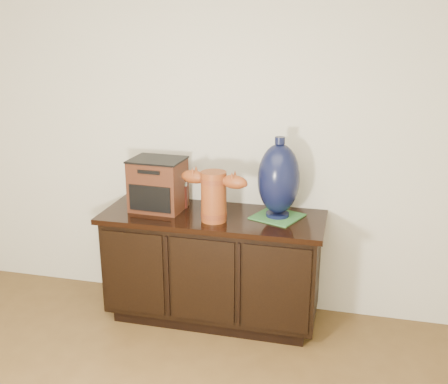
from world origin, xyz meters
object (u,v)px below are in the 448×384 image
(sideboard, at_px, (213,266))
(spray_can, at_px, (183,195))
(tv_radio, at_px, (158,184))
(lamp_base, at_px, (279,179))
(terracotta_vessel, at_px, (214,193))

(sideboard, distance_m, spray_can, 0.52)
(tv_radio, height_order, lamp_base, lamp_base)
(sideboard, height_order, tv_radio, tv_radio)
(terracotta_vessel, bearing_deg, lamp_base, 33.18)
(sideboard, distance_m, lamp_base, 0.75)
(sideboard, relative_size, tv_radio, 4.04)
(tv_radio, bearing_deg, sideboard, -0.27)
(lamp_base, bearing_deg, terracotta_vessel, -157.50)
(spray_can, bearing_deg, sideboard, -21.59)
(sideboard, bearing_deg, terracotta_vessel, -70.46)
(lamp_base, relative_size, spray_can, 2.88)
(tv_radio, bearing_deg, terracotta_vessel, -13.50)
(tv_radio, bearing_deg, lamp_base, 5.65)
(sideboard, relative_size, terracotta_vessel, 3.21)
(terracotta_vessel, height_order, lamp_base, lamp_base)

